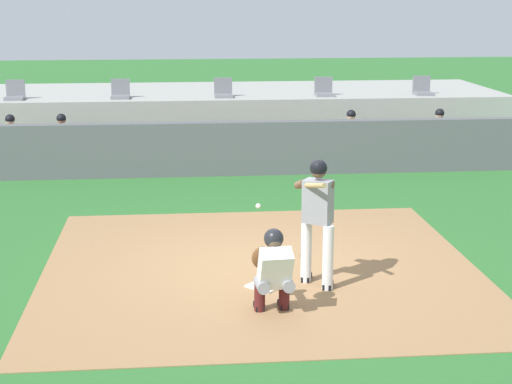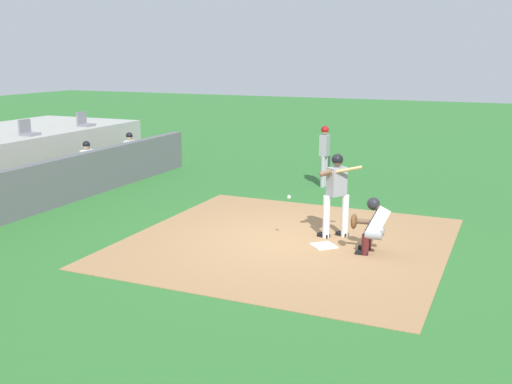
% 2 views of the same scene
% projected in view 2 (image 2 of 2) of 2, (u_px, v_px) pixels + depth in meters
% --- Properties ---
extents(ground_plane, '(80.00, 80.00, 0.00)m').
position_uv_depth(ground_plane, '(287.00, 242.00, 12.43)').
color(ground_plane, '#2D6B2D').
extents(dirt_infield, '(6.40, 6.40, 0.01)m').
position_uv_depth(dirt_infield, '(287.00, 242.00, 12.43)').
color(dirt_infield, '#9E754C').
rests_on(dirt_infield, ground).
extents(home_plate, '(0.62, 0.62, 0.02)m').
position_uv_depth(home_plate, '(324.00, 246.00, 12.11)').
color(home_plate, white).
rests_on(home_plate, dirt_infield).
extents(batter_at_plate, '(0.54, 0.91, 1.80)m').
position_uv_depth(batter_at_plate, '(336.00, 190.00, 12.49)').
color(batter_at_plate, silver).
rests_on(batter_at_plate, ground).
extents(catcher_crouched, '(0.51, 2.09, 1.13)m').
position_uv_depth(catcher_crouched, '(372.00, 223.00, 11.58)').
color(catcher_crouched, gray).
rests_on(catcher_crouched, ground).
extents(on_deck_batter, '(0.58, 0.23, 1.79)m').
position_uv_depth(on_deck_batter, '(325.00, 152.00, 17.42)').
color(on_deck_batter, '#99999E').
rests_on(on_deck_batter, ground).
extents(dugout_wall, '(13.00, 0.30, 1.20)m').
position_uv_depth(dugout_wall, '(42.00, 186.00, 14.84)').
color(dugout_wall, '#59595E').
rests_on(dugout_wall, ground).
extents(dugout_bench, '(11.80, 0.44, 0.45)m').
position_uv_depth(dugout_bench, '(13.00, 197.00, 15.32)').
color(dugout_bench, olive).
rests_on(dugout_bench, ground).
extents(dugout_player_2, '(0.49, 0.70, 1.30)m').
position_uv_depth(dugout_player_2, '(91.00, 162.00, 17.76)').
color(dugout_player_2, '#939399').
rests_on(dugout_player_2, ground).
extents(dugout_player_3, '(0.49, 0.70, 1.30)m').
position_uv_depth(dugout_player_3, '(133.00, 151.00, 19.68)').
color(dugout_player_3, '#939399').
rests_on(dugout_player_3, ground).
extents(stadium_seat_3, '(0.46, 0.46, 0.48)m').
position_uv_depth(stadium_seat_3, '(28.00, 131.00, 18.08)').
color(stadium_seat_3, slate).
rests_on(stadium_seat_3, stands_platform).
extents(stadium_seat_4, '(0.46, 0.46, 0.48)m').
position_uv_depth(stadium_seat_4, '(85.00, 122.00, 20.40)').
color(stadium_seat_4, slate).
rests_on(stadium_seat_4, stands_platform).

